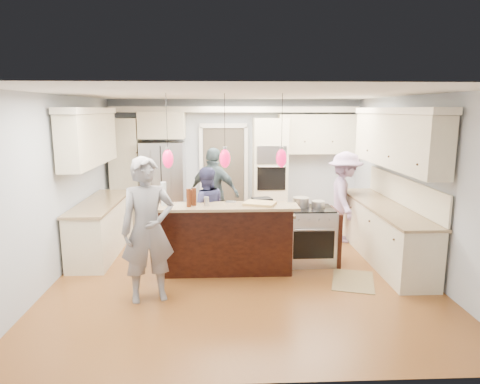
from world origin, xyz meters
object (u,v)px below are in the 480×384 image
at_px(person_bar_end, 148,230).
at_px(person_far_left, 206,209).
at_px(refrigerator, 164,184).
at_px(kitchen_island, 225,236).
at_px(island_range, 311,235).

bearing_deg(person_bar_end, person_far_left, 54.89).
height_order(refrigerator, person_far_left, refrigerator).
distance_m(refrigerator, person_far_left, 2.04).
xyz_separation_m(refrigerator, kitchen_island, (1.30, -2.57, -0.41)).
height_order(refrigerator, kitchen_island, refrigerator).
relative_size(refrigerator, kitchen_island, 0.86).
bearing_deg(refrigerator, island_range, -42.59).
xyz_separation_m(kitchen_island, person_bar_end, (-1.01, -1.22, 0.47)).
distance_m(kitchen_island, island_range, 1.41).
xyz_separation_m(kitchen_island, person_far_left, (-0.34, 0.78, 0.26)).
bearing_deg(island_range, person_far_left, 158.12).
relative_size(kitchen_island, person_far_left, 1.40).
height_order(refrigerator, island_range, refrigerator).
bearing_deg(person_bar_end, island_range, 11.64).
distance_m(kitchen_island, person_far_left, 0.89).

